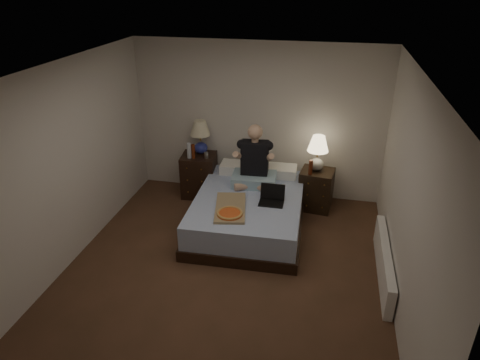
% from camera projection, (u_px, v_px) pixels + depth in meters
% --- Properties ---
extents(floor, '(4.00, 4.50, 0.00)m').
position_uv_depth(floor, '(225.00, 271.00, 5.41)').
color(floor, brown).
rests_on(floor, ground).
extents(ceiling, '(4.00, 4.50, 0.00)m').
position_uv_depth(ceiling, '(221.00, 72.00, 4.30)').
color(ceiling, white).
rests_on(ceiling, ground).
extents(wall_back, '(4.00, 0.00, 2.50)m').
position_uv_depth(wall_back, '(258.00, 121.00, 6.83)').
color(wall_back, silver).
rests_on(wall_back, ground).
extents(wall_front, '(4.00, 0.00, 2.50)m').
position_uv_depth(wall_front, '(142.00, 328.00, 2.88)').
color(wall_front, silver).
rests_on(wall_front, ground).
extents(wall_left, '(0.00, 4.50, 2.50)m').
position_uv_depth(wall_left, '(65.00, 167.00, 5.23)').
color(wall_left, silver).
rests_on(wall_left, ground).
extents(wall_right, '(0.00, 4.50, 2.50)m').
position_uv_depth(wall_right, '(408.00, 200.00, 4.48)').
color(wall_right, silver).
rests_on(wall_right, ground).
extents(bed, '(1.56, 2.05, 0.50)m').
position_uv_depth(bed, '(249.00, 212.00, 6.24)').
color(bed, '#6180C2').
rests_on(bed, floor).
extents(nightstand_left, '(0.59, 0.55, 0.71)m').
position_uv_depth(nightstand_left, '(199.00, 175.00, 7.11)').
color(nightstand_left, black).
rests_on(nightstand_left, floor).
extents(nightstand_right, '(0.55, 0.50, 0.64)m').
position_uv_depth(nightstand_right, '(316.00, 189.00, 6.72)').
color(nightstand_right, black).
rests_on(nightstand_right, floor).
extents(lamp_left, '(0.36, 0.36, 0.56)m').
position_uv_depth(lamp_left, '(200.00, 137.00, 6.91)').
color(lamp_left, navy).
rests_on(lamp_left, nightstand_left).
extents(lamp_right, '(0.41, 0.41, 0.56)m').
position_uv_depth(lamp_right, '(318.00, 153.00, 6.48)').
color(lamp_right, gray).
rests_on(lamp_right, nightstand_right).
extents(water_bottle, '(0.07, 0.07, 0.25)m').
position_uv_depth(water_bottle, '(189.00, 151.00, 6.80)').
color(water_bottle, silver).
rests_on(water_bottle, nightstand_left).
extents(soda_can, '(0.07, 0.07, 0.10)m').
position_uv_depth(soda_can, '(206.00, 155.00, 6.83)').
color(soda_can, '#A5A4A0').
rests_on(soda_can, nightstand_left).
extents(beer_bottle_left, '(0.06, 0.06, 0.23)m').
position_uv_depth(beer_bottle_left, '(193.00, 151.00, 6.81)').
color(beer_bottle_left, '#5F220D').
rests_on(beer_bottle_left, nightstand_left).
extents(beer_bottle_right, '(0.06, 0.06, 0.23)m').
position_uv_depth(beer_bottle_right, '(311.00, 167.00, 6.42)').
color(beer_bottle_right, '#531D0B').
rests_on(beer_bottle_right, nightstand_right).
extents(person, '(0.69, 0.56, 0.93)m').
position_uv_depth(person, '(254.00, 156.00, 6.28)').
color(person, black).
rests_on(person, bed).
extents(laptop, '(0.34, 0.28, 0.24)m').
position_uv_depth(laptop, '(272.00, 196.00, 5.89)').
color(laptop, black).
rests_on(laptop, bed).
extents(pizza_box, '(0.53, 0.82, 0.08)m').
position_uv_depth(pizza_box, '(230.00, 214.00, 5.61)').
color(pizza_box, '#9F875F').
rests_on(pizza_box, bed).
extents(radiator, '(0.10, 1.60, 0.40)m').
position_uv_depth(radiator, '(384.00, 262.00, 5.24)').
color(radiator, white).
rests_on(radiator, floor).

